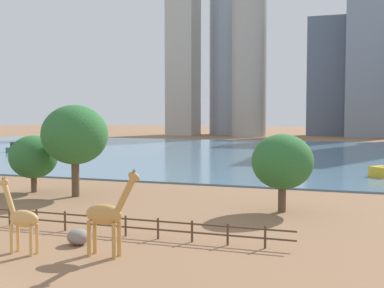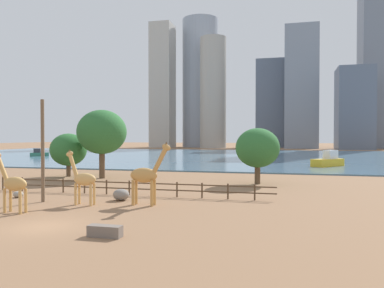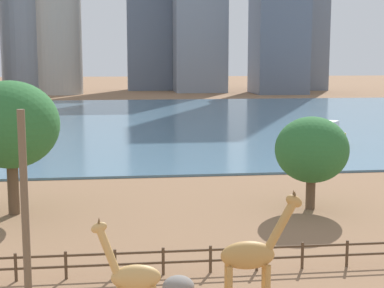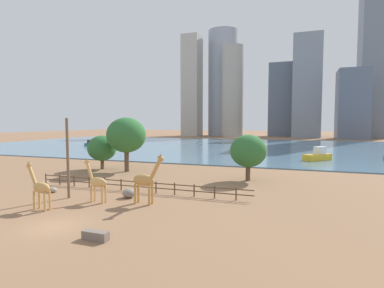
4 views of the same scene
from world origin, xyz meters
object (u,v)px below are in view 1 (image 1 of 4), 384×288
Objects in this scene: giraffe_companion at (107,215)px; boulder_by_pole at (78,237)px; giraffe_tall at (22,218)px; tree_left_large at (282,162)px; tree_right_tall at (33,157)px; tree_center_broad at (75,135)px; boat_ferry at (17,149)px.

giraffe_companion is 3.68m from boulder_by_pole.
tree_left_large reaches higher than giraffe_tall.
boulder_by_pole is 0.24× the size of tree_right_tall.
giraffe_companion is 0.87× the size of tree_right_tall.
boat_ferry is (-38.34, 40.08, -4.88)m from tree_center_broad.
boat_ferry is at bearing 132.65° from giraffe_companion.
giraffe_tall is 3.54m from boulder_by_pole.
giraffe_companion is at bearing -166.94° from giraffe_tall.
boat_ferry is (-33.10, 39.20, -2.62)m from tree_right_tall.
tree_left_large is 0.72× the size of tree_center_broad.
boat_ferry is (-45.53, 56.97, -1.11)m from giraffe_tall.
tree_right_tall is (-5.24, 0.87, -2.26)m from tree_center_broad.
giraffe_tall is 0.88× the size of giraffe_companion.
tree_center_broad is at bearing -65.47° from giraffe_tall.
tree_left_large is at bearing 64.69° from giraffe_companion.
boat_ferry is (-50.26, 56.00, -1.44)m from giraffe_companion.
boat_ferry is (-57.56, 41.08, -3.09)m from tree_left_large.
tree_center_broad is (-19.22, 1.00, 1.79)m from tree_left_large.
giraffe_companion is 3.60× the size of boulder_by_pole.
tree_left_large is (7.30, 14.93, 1.65)m from giraffe_companion.
giraffe_companion is 1.10× the size of boat_ferry.
boulder_by_pole is at bearing -88.96° from boat_ferry.
giraffe_tall is at bearing -66.95° from tree_center_broad.
tree_center_broad is 1.52× the size of tree_right_tall.
tree_right_tall is at bearing -53.55° from giraffe_tall.
boat_ferry reaches higher than boulder_by_pole.
tree_right_tall reaches higher than giraffe_companion.
giraffe_companion is at bearing -53.19° from tree_center_broad.
tree_right_tall reaches higher than boat_ferry.
giraffe_tall is at bearing -55.03° from tree_right_tall.
tree_left_large reaches higher than boulder_by_pole.
tree_left_large is at bearing -4.38° from tree_right_tall.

